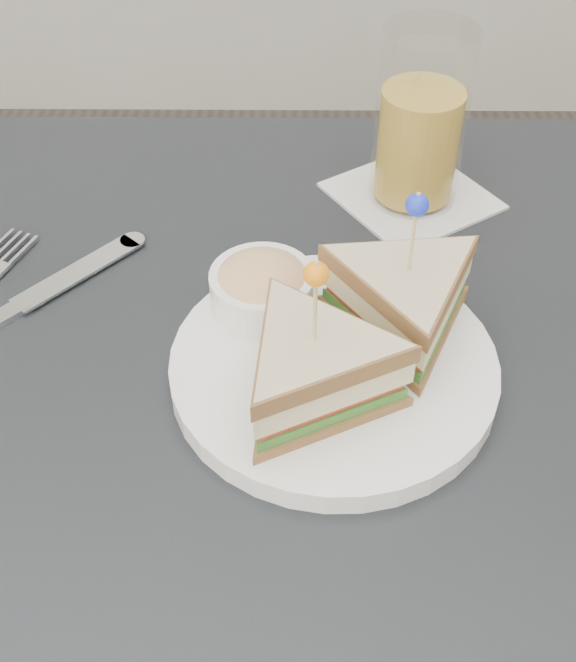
# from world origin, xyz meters

# --- Properties ---
(table) EXTENTS (0.80, 0.80, 0.75)m
(table) POSITION_xyz_m (0.00, 0.00, 0.67)
(table) COLOR black
(table) RESTS_ON ground
(plate_meal) EXTENTS (0.29, 0.27, 0.15)m
(plate_meal) POSITION_xyz_m (0.05, 0.01, 0.79)
(plate_meal) COLOR white
(plate_meal) RESTS_ON table
(cutlery_knife) EXTENTS (0.17, 0.18, 0.01)m
(cutlery_knife) POSITION_xyz_m (-0.21, 0.09, 0.75)
(cutlery_knife) COLOR silver
(cutlery_knife) RESTS_ON table
(drink_set) EXTENTS (0.18, 0.18, 0.17)m
(drink_set) POSITION_xyz_m (0.13, 0.25, 0.83)
(drink_set) COLOR silver
(drink_set) RESTS_ON table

